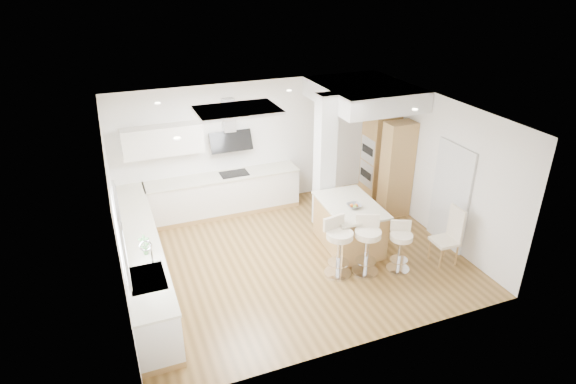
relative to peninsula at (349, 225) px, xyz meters
name	(u,v)px	position (x,y,z in m)	size (l,w,h in m)	color
ground	(294,257)	(-1.15, 0.01, -0.46)	(6.00, 6.00, 0.00)	olive
ceiling	(294,257)	(-1.15, 0.01, -0.46)	(6.00, 5.00, 0.02)	white
wall_back	(251,145)	(-1.15, 2.51, 0.94)	(6.00, 0.04, 2.80)	white
wall_left	(116,220)	(-4.15, 0.01, 0.94)	(0.04, 5.00, 2.80)	white
wall_right	(435,166)	(1.85, 0.01, 0.94)	(0.04, 5.00, 2.80)	white
skylight	(238,110)	(-1.94, 0.61, 2.31)	(4.10, 2.10, 0.06)	silver
window_left	(120,231)	(-4.11, -0.89, 1.23)	(0.06, 1.28, 1.07)	white
doorway_right	(450,197)	(1.82, -0.59, 0.54)	(0.05, 1.00, 2.10)	#4C433C
counter_left	(142,259)	(-3.85, 0.24, 0.00)	(0.63, 4.50, 1.35)	tan
counter_back	(216,185)	(-2.07, 2.23, 0.23)	(3.62, 0.63, 2.50)	tan
pillar	(325,163)	(-0.10, 0.96, 0.94)	(0.35, 0.35, 2.80)	silver
soffit	(364,94)	(0.95, 1.41, 2.14)	(1.78, 2.20, 0.40)	white
oven_column	(386,163)	(1.53, 1.24, 0.59)	(0.63, 1.21, 2.10)	tan
peninsula	(349,225)	(0.00, 0.00, 0.00)	(1.06, 1.54, 0.98)	tan
bar_stool_a	(338,244)	(-0.62, -0.77, 0.15)	(0.58, 0.58, 1.09)	silver
bar_stool_b	(367,242)	(-0.13, -0.89, 0.14)	(0.64, 0.64, 1.08)	silver
bar_stool_c	(400,244)	(0.46, -1.04, 0.06)	(0.55, 0.55, 0.93)	silver
dining_chair	(450,234)	(1.44, -1.16, 0.13)	(0.44, 0.44, 1.10)	#F0E0C3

